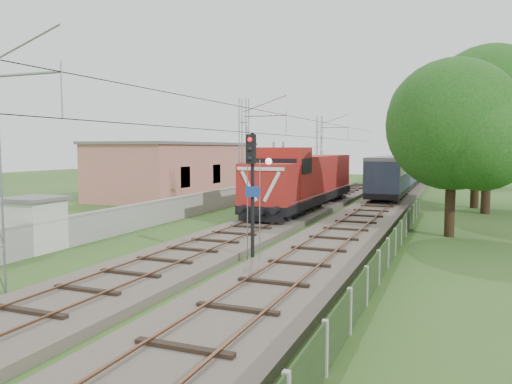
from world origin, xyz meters
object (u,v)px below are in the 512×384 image
at_px(relay_hut, 34,224).
at_px(coach_rake, 413,165).
at_px(locomotive, 304,179).
at_px(signal_post, 252,175).

bearing_deg(relay_hut, coach_rake, 77.09).
relative_size(locomotive, coach_rake, 0.29).
relative_size(coach_rake, signal_post, 12.06).
height_order(coach_rake, signal_post, signal_post).
bearing_deg(coach_rake, locomotive, -97.96).
height_order(coach_rake, relay_hut, coach_rake).
height_order(signal_post, relay_hut, signal_post).
bearing_deg(signal_post, relay_hut, -173.81).
distance_m(coach_rake, signal_post, 53.06).
distance_m(locomotive, coach_rake, 36.10).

